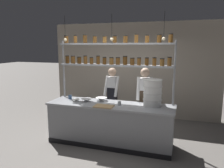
{
  "coord_description": "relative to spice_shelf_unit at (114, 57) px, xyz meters",
  "views": [
    {
      "loc": [
        1.47,
        -4.39,
        2.18
      ],
      "look_at": [
        -0.02,
        0.2,
        1.33
      ],
      "focal_mm": 35.0,
      "sensor_mm": 36.0,
      "label": 1
    }
  ],
  "objects": [
    {
      "name": "prep_bowl_center_back",
      "position": [
        -0.27,
        -0.12,
        -0.97
      ],
      "size": [
        0.27,
        0.27,
        0.07
      ],
      "color": "white",
      "rests_on": "prep_counter"
    },
    {
      "name": "serving_cup_front",
      "position": [
        0.24,
        -0.38,
        -0.96
      ],
      "size": [
        0.07,
        0.07,
        0.09
      ],
      "color": "#B2B7BC",
      "rests_on": "prep_counter"
    },
    {
      "name": "prep_bowl_near_left",
      "position": [
        -0.82,
        -0.34,
        -0.99
      ],
      "size": [
        0.17,
        0.17,
        0.05
      ],
      "color": "silver",
      "rests_on": "prep_counter"
    },
    {
      "name": "prep_counter",
      "position": [
        0.01,
        -0.33,
        -1.47
      ],
      "size": [
        2.79,
        0.76,
        0.92
      ],
      "color": "gray",
      "rests_on": "ground_plane"
    },
    {
      "name": "serving_cup_by_board",
      "position": [
        -1.05,
        -0.19,
        -0.96
      ],
      "size": [
        0.09,
        0.09,
        0.09
      ],
      "color": "#334C70",
      "rests_on": "prep_counter"
    },
    {
      "name": "prep_bowl_center_front",
      "position": [
        -0.57,
        -0.3,
        -0.98
      ],
      "size": [
        0.25,
        0.25,
        0.07
      ],
      "color": "white",
      "rests_on": "prep_counter"
    },
    {
      "name": "chef_center",
      "position": [
        0.67,
        0.23,
        -0.96
      ],
      "size": [
        0.39,
        0.31,
        1.68
      ],
      "rotation": [
        0.0,
        0.0,
        0.13
      ],
      "color": "black",
      "rests_on": "ground_plane"
    },
    {
      "name": "pendant_light_row",
      "position": [
        0.04,
        -0.33,
        0.4
      ],
      "size": [
        2.21,
        0.07,
        0.55
      ],
      "color": "black"
    },
    {
      "name": "chef_left",
      "position": [
        -0.22,
        0.51,
        -1.0
      ],
      "size": [
        0.38,
        0.3,
        1.63
      ],
      "rotation": [
        0.0,
        0.0,
        -0.1
      ],
      "color": "black",
      "rests_on": "ground_plane"
    },
    {
      "name": "ground_plane",
      "position": [
        0.01,
        -0.33,
        -1.93
      ],
      "size": [
        40.0,
        40.0,
        0.0
      ],
      "primitive_type": "plane",
      "color": "slate"
    },
    {
      "name": "spice_shelf_unit",
      "position": [
        0.0,
        0.0,
        0.0
      ],
      "size": [
        2.67,
        0.28,
        2.43
      ],
      "color": "#999BA0",
      "rests_on": "ground_plane"
    },
    {
      "name": "back_wall",
      "position": [
        0.01,
        1.91,
        -0.49
      ],
      "size": [
        5.19,
        0.12,
        2.87
      ],
      "primitive_type": "cube",
      "color": "#9E9384",
      "rests_on": "ground_plane"
    },
    {
      "name": "container_stack",
      "position": [
        0.91,
        -0.2,
        -0.72
      ],
      "size": [
        0.4,
        0.4,
        0.57
      ],
      "color": "white",
      "rests_on": "prep_counter"
    },
    {
      "name": "cutting_board",
      "position": [
        -0.04,
        -0.59,
        -1.0
      ],
      "size": [
        0.4,
        0.26,
        0.02
      ],
      "color": "#A88456",
      "rests_on": "prep_counter"
    }
  ]
}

